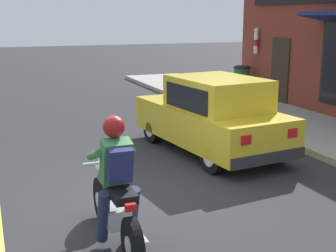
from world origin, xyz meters
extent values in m
plane|color=#2B2B2D|center=(0.00, 0.00, 0.00)|extent=(80.00, 80.00, 0.00)
cube|color=#9E9B93|center=(5.45, 3.00, 0.07)|extent=(2.60, 22.00, 0.14)
cube|color=#2D2319|center=(6.73, 5.83, 1.05)|extent=(0.04, 0.90, 2.10)
cylinder|color=white|center=(6.65, 7.14, 1.90)|extent=(0.14, 0.14, 0.70)
cylinder|color=red|center=(6.65, 7.14, 1.90)|extent=(0.15, 0.15, 0.20)
sphere|color=silver|center=(6.65, 7.14, 2.30)|extent=(0.16, 0.16, 0.16)
cylinder|color=black|center=(-0.45, -0.49, 0.31)|extent=(0.10, 0.62, 0.62)
cylinder|color=silver|center=(-0.45, -0.49, 0.31)|extent=(0.12, 0.22, 0.22)
cylinder|color=black|center=(-0.45, -1.89, 0.31)|extent=(0.10, 0.62, 0.62)
cylinder|color=silver|center=(-0.45, -1.89, 0.31)|extent=(0.12, 0.22, 0.22)
cube|color=silver|center=(-0.45, -1.24, 0.39)|extent=(0.28, 0.40, 0.24)
ellipsoid|color=#196B33|center=(-0.45, -0.99, 0.80)|extent=(0.30, 0.52, 0.24)
cube|color=black|center=(-0.45, -1.47, 0.76)|extent=(0.26, 0.56, 0.10)
cylinder|color=silver|center=(-0.45, -0.59, 0.62)|extent=(0.07, 0.33, 0.68)
cylinder|color=silver|center=(-0.45, -0.71, 0.91)|extent=(0.56, 0.04, 0.04)
sphere|color=silver|center=(-0.45, -0.54, 0.79)|extent=(0.16, 0.16, 0.16)
cylinder|color=silver|center=(-0.29, -1.64, 0.29)|extent=(0.08, 0.55, 0.08)
cube|color=red|center=(-0.45, -1.84, 0.73)|extent=(0.12, 0.06, 0.08)
cylinder|color=#282D4C|center=(-0.63, -1.31, 0.43)|extent=(0.14, 0.35, 0.71)
cylinder|color=#282D4C|center=(-0.27, -1.31, 0.43)|extent=(0.14, 0.35, 0.71)
cube|color=#387F42|center=(-0.45, -1.29, 1.08)|extent=(0.34, 0.33, 0.57)
cylinder|color=#387F42|center=(-0.65, -1.05, 1.12)|extent=(0.09, 0.52, 0.26)
cylinder|color=#387F42|center=(-0.25, -1.05, 1.12)|extent=(0.09, 0.52, 0.26)
sphere|color=#A51919|center=(-0.45, -1.23, 1.49)|extent=(0.26, 0.26, 0.26)
cube|color=navy|center=(-0.45, -1.45, 1.10)|extent=(0.28, 0.24, 0.42)
cylinder|color=black|center=(1.59, 3.15, 0.30)|extent=(0.25, 0.62, 0.60)
cylinder|color=silver|center=(1.59, 3.15, 0.30)|extent=(0.24, 0.35, 0.33)
cylinder|color=black|center=(3.02, 3.32, 0.30)|extent=(0.25, 0.62, 0.60)
cylinder|color=silver|center=(3.02, 3.32, 0.30)|extent=(0.24, 0.35, 0.33)
cylinder|color=black|center=(1.87, 0.77, 0.30)|extent=(0.25, 0.62, 0.60)
cylinder|color=silver|center=(1.87, 0.77, 0.30)|extent=(0.24, 0.35, 0.33)
cylinder|color=black|center=(3.30, 0.93, 0.30)|extent=(0.25, 0.62, 0.60)
cylinder|color=silver|center=(3.30, 0.93, 0.30)|extent=(0.24, 0.35, 0.33)
cube|color=gold|center=(2.44, 2.04, 0.60)|extent=(2.06, 3.87, 0.70)
cube|color=gold|center=(2.47, 1.79, 1.24)|extent=(1.65, 2.06, 0.66)
cube|color=black|center=(2.37, 2.66, 1.19)|extent=(1.36, 0.50, 0.51)
cube|color=black|center=(1.75, 1.71, 1.22)|extent=(0.21, 1.51, 0.46)
cube|color=black|center=(3.19, 1.88, 1.22)|extent=(0.21, 1.51, 0.46)
cube|color=silver|center=(1.72, 3.83, 0.72)|extent=(0.24, 0.07, 0.14)
cube|color=red|center=(2.16, 0.13, 0.74)|extent=(0.20, 0.06, 0.16)
cube|color=silver|center=(2.73, 3.95, 0.72)|extent=(0.24, 0.07, 0.14)
cube|color=red|center=(3.17, 0.25, 0.74)|extent=(0.20, 0.06, 0.16)
cube|color=#28282B|center=(2.23, 3.86, 0.35)|extent=(1.61, 0.31, 0.20)
cube|color=#28282B|center=(2.66, 0.22, 0.35)|extent=(1.61, 0.31, 0.20)
cylinder|color=red|center=(5.42, 4.46, 0.22)|extent=(0.24, 0.24, 0.16)
cylinder|color=red|center=(5.42, 4.46, 0.59)|extent=(0.18, 0.18, 0.58)
sphere|color=red|center=(5.42, 4.46, 0.92)|extent=(0.20, 0.20, 0.20)
cylinder|color=red|center=(5.29, 4.46, 0.64)|extent=(0.10, 0.08, 0.08)
cylinder|color=red|center=(5.55, 4.46, 0.64)|extent=(0.10, 0.08, 0.08)
cylinder|color=#23512D|center=(6.30, 7.40, 0.59)|extent=(0.52, 0.52, 0.90)
cylinder|color=black|center=(6.30, 7.40, 1.08)|extent=(0.56, 0.56, 0.08)
camera|label=1|loc=(-1.80, -6.36, 2.73)|focal=50.00mm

